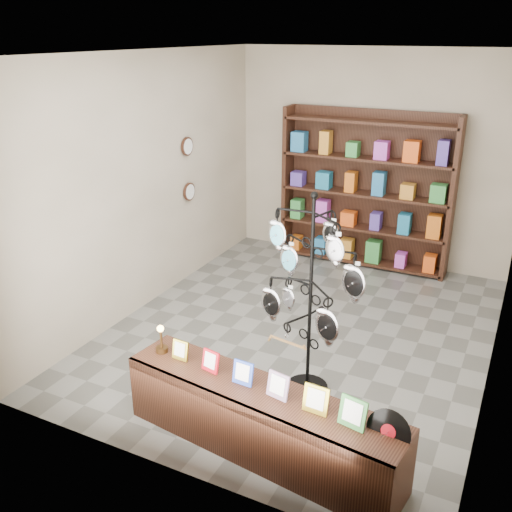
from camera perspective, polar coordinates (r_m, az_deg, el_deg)
The scene contains 6 objects.
ground at distance 6.59m, azimuth 4.57°, elevation -7.42°, with size 5.00×5.00×0.00m, color slate.
room_envelope at distance 5.91m, azimuth 5.11°, elevation 8.44°, with size 5.00×5.00×5.00m.
display_tree at distance 5.08m, azimuth 5.52°, elevation -2.52°, with size 1.03×1.00×1.94m.
front_shelf at distance 4.73m, azimuth 0.42°, elevation -16.14°, with size 2.42×0.79×0.84m.
back_shelving at distance 8.23m, azimuth 10.86°, elevation 6.04°, with size 2.42×0.36×2.20m.
wall_clocks at distance 7.58m, azimuth -6.80°, elevation 8.60°, with size 0.03×0.24×0.84m.
Camera 1 is at (2.09, -5.37, 3.20)m, focal length 40.00 mm.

